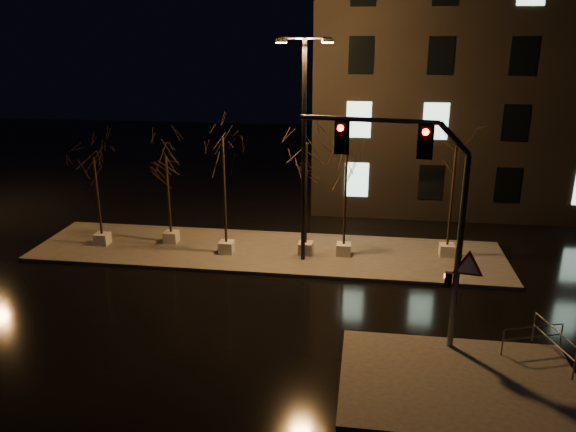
# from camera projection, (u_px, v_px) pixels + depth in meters

# --- Properties ---
(ground) EXTENTS (90.00, 90.00, 0.00)m
(ground) POSITION_uv_depth(u_px,v_px,m) (238.00, 313.00, 20.83)
(ground) COLOR black
(ground) RESTS_ON ground
(median) EXTENTS (22.00, 5.00, 0.15)m
(median) POSITION_uv_depth(u_px,v_px,m) (266.00, 252.00, 26.46)
(median) COLOR #4A4642
(median) RESTS_ON ground
(sidewalk_corner) EXTENTS (7.00, 5.00, 0.15)m
(sidewalk_corner) POSITION_uv_depth(u_px,v_px,m) (460.00, 383.00, 16.51)
(sidewalk_corner) COLOR #4A4642
(sidewalk_corner) RESTS_ON ground
(building) EXTENTS (25.00, 12.00, 15.00)m
(building) POSITION_uv_depth(u_px,v_px,m) (530.00, 75.00, 33.57)
(building) COLOR black
(building) RESTS_ON ground
(tree_0) EXTENTS (1.80, 1.80, 4.40)m
(tree_0) POSITION_uv_depth(u_px,v_px,m) (96.00, 177.00, 26.15)
(tree_0) COLOR beige
(tree_0) RESTS_ON median
(tree_1) EXTENTS (1.80, 1.80, 4.38)m
(tree_1) POSITION_uv_depth(u_px,v_px,m) (167.00, 176.00, 26.41)
(tree_1) COLOR beige
(tree_1) RESTS_ON median
(tree_2) EXTENTS (1.80, 1.80, 5.57)m
(tree_2) POSITION_uv_depth(u_px,v_px,m) (223.00, 164.00, 24.82)
(tree_2) COLOR beige
(tree_2) RESTS_ON median
(tree_3) EXTENTS (1.80, 1.80, 5.33)m
(tree_3) POSITION_uv_depth(u_px,v_px,m) (306.00, 169.00, 24.77)
(tree_3) COLOR beige
(tree_3) RESTS_ON median
(tree_4) EXTENTS (1.80, 1.80, 5.10)m
(tree_4) POSITION_uv_depth(u_px,v_px,m) (346.00, 173.00, 24.67)
(tree_4) COLOR beige
(tree_4) RESTS_ON median
(tree_5) EXTENTS (1.80, 1.80, 5.69)m
(tree_5) POSITION_uv_depth(u_px,v_px,m) (455.00, 164.00, 24.45)
(tree_5) COLOR beige
(tree_5) RESTS_ON median
(traffic_signal_mast) EXTENTS (5.94, 1.03, 7.32)m
(traffic_signal_mast) POSITION_uv_depth(u_px,v_px,m) (423.00, 202.00, 17.20)
(traffic_signal_mast) COLOR #505257
(traffic_signal_mast) RESTS_ON sidewalk_corner
(streetlight_main) EXTENTS (2.35, 1.02, 9.61)m
(streetlight_main) POSITION_uv_depth(u_px,v_px,m) (304.00, 138.00, 23.68)
(streetlight_main) COLOR black
(streetlight_main) RESTS_ON median
(guard_rail_a) EXTENTS (2.00, 0.70, 0.91)m
(guard_rail_a) POSITION_uv_depth(u_px,v_px,m) (533.00, 335.00, 17.86)
(guard_rail_a) COLOR #505257
(guard_rail_a) RESTS_ON sidewalk_corner
(guard_rail_b) EXTENTS (0.65, 2.17, 1.07)m
(guard_rail_b) POSITION_uv_depth(u_px,v_px,m) (554.00, 340.00, 17.39)
(guard_rail_b) COLOR #505257
(guard_rail_b) RESTS_ON sidewalk_corner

